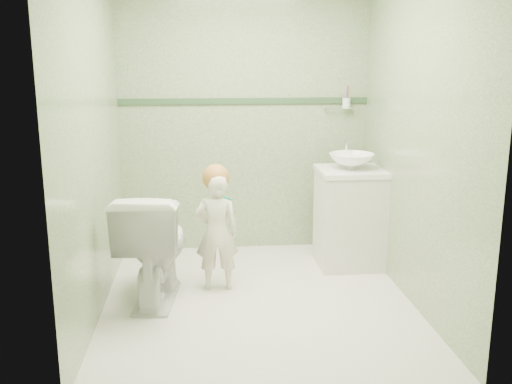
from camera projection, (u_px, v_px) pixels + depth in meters
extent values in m
plane|color=beige|center=(258.00, 301.00, 4.21)|extent=(2.50, 2.50, 0.00)
cube|color=gray|center=(244.00, 118.00, 5.15)|extent=(2.20, 0.04, 2.40)
cube|color=gray|center=(284.00, 173.00, 2.73)|extent=(2.20, 0.04, 2.40)
cube|color=gray|center=(93.00, 139.00, 3.84)|extent=(0.04, 2.50, 2.40)
cube|color=gray|center=(415.00, 135.00, 4.04)|extent=(0.04, 2.50, 2.40)
cube|color=#2D4B2D|center=(244.00, 101.00, 5.10)|extent=(2.20, 0.02, 0.05)
cube|color=beige|center=(349.00, 219.00, 4.88)|extent=(0.52, 0.50, 0.80)
cube|color=white|center=(351.00, 171.00, 4.78)|extent=(0.54, 0.52, 0.04)
imported|color=white|center=(352.00, 161.00, 4.76)|extent=(0.37, 0.37, 0.13)
cylinder|color=silver|center=(346.00, 151.00, 4.94)|extent=(0.03, 0.03, 0.18)
cylinder|color=silver|center=(348.00, 142.00, 4.88)|extent=(0.02, 0.12, 0.02)
cylinder|color=silver|center=(339.00, 108.00, 5.16)|extent=(0.26, 0.02, 0.02)
cylinder|color=silver|center=(346.00, 103.00, 5.13)|extent=(0.07, 0.07, 0.09)
cylinder|color=#BF3137|center=(348.00, 95.00, 5.12)|extent=(0.01, 0.01, 0.17)
cylinder|color=#6E41A4|center=(347.00, 95.00, 5.10)|extent=(0.01, 0.01, 0.17)
imported|color=white|center=(154.00, 245.00, 4.17)|extent=(0.54, 0.85, 0.82)
imported|color=beige|center=(217.00, 232.00, 4.35)|extent=(0.33, 0.22, 0.90)
sphere|color=#A16B2F|center=(216.00, 177.00, 4.28)|extent=(0.20, 0.20, 0.20)
cylinder|color=#018673|center=(228.00, 199.00, 4.16)|extent=(0.07, 0.13, 0.06)
cube|color=white|center=(219.00, 192.00, 4.20)|extent=(0.03, 0.03, 0.02)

